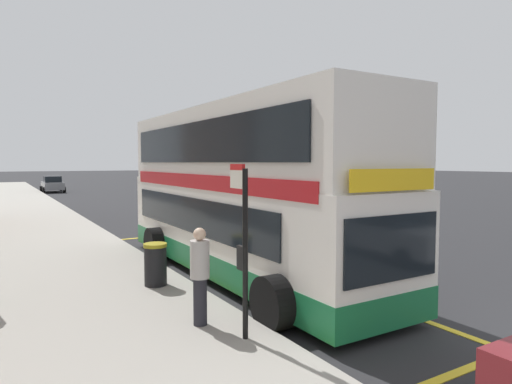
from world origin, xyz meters
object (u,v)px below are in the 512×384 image
Objects in this scene: bus_stop_sign at (243,237)px; pedestrian_waiting_near_sign at (200,272)px; parked_car_grey_across at (52,184)px; litter_bin at (155,264)px; double_decker_bus at (238,198)px.

bus_stop_sign is 1.18m from pedestrian_waiting_near_sign.
litter_bin is (-1.93, -38.54, -0.16)m from parked_car_grey_across.
bus_stop_sign is 1.64× the size of pedestrian_waiting_near_sign.
bus_stop_sign is at bearing -92.97° from parked_car_grey_across.
pedestrian_waiting_near_sign is at bearing -92.49° from litter_bin.
double_decker_bus reaches higher than pedestrian_waiting_near_sign.
litter_bin is (-0.26, 3.71, -1.16)m from bus_stop_sign.
double_decker_bus is 4.17m from pedestrian_waiting_near_sign.
double_decker_bus is 10.70× the size of litter_bin.
parked_car_grey_across is at bearing 87.15° from pedestrian_waiting_near_sign.
litter_bin is (0.12, 2.85, -0.44)m from pedestrian_waiting_near_sign.
parked_car_grey_across is at bearing 90.68° from double_decker_bus.
parked_car_grey_across is 2.44× the size of pedestrian_waiting_near_sign.
bus_stop_sign reaches higher than pedestrian_waiting_near_sign.
bus_stop_sign is 2.88× the size of litter_bin.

